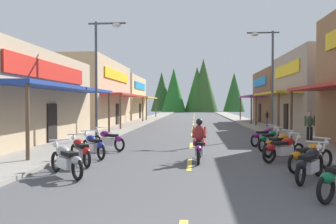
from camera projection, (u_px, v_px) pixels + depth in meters
name	position (u px, v px, depth m)	size (l,w,h in m)	color
ground	(193.00, 123.00, 36.76)	(9.39, 97.94, 0.10)	#4C4C4F
sidewalk_left	(139.00, 122.00, 37.24)	(2.59, 97.94, 0.12)	gray
sidewalk_right	(249.00, 123.00, 36.27)	(2.59, 97.94, 0.12)	gray
centerline_dashes	(194.00, 121.00, 40.41)	(0.16, 73.85, 0.01)	#E0C64C
storefront_left_middle	(84.00, 94.00, 32.58)	(8.37, 13.08, 6.09)	tan
storefront_left_far	(113.00, 98.00, 45.92)	(9.33, 11.33, 5.72)	tan
storefront_right_middle	(326.00, 92.00, 26.06)	(7.84, 9.71, 6.05)	gray
storefront_right_far	(291.00, 97.00, 36.81)	(8.52, 9.54, 5.70)	brown
streetlamp_left	(101.00, 65.00, 18.03)	(2.02, 0.30, 6.47)	#474C51
streetlamp_right	(268.00, 69.00, 21.52)	(2.02, 0.30, 6.73)	#474C51
motorcycle_parked_right_1	(310.00, 163.00, 9.18)	(1.33, 1.80, 1.04)	black
motorcycle_parked_right_2	(311.00, 156.00, 10.48)	(1.79, 1.34, 1.04)	black
motorcycle_parked_right_3	(284.00, 148.00, 12.25)	(1.83, 1.28, 1.04)	black
motorcycle_parked_right_4	(280.00, 144.00, 13.57)	(1.67, 1.49, 1.04)	black
motorcycle_parked_right_5	(270.00, 139.00, 15.32)	(1.44, 1.72, 1.04)	black
motorcycle_parked_right_6	(265.00, 136.00, 16.85)	(1.73, 1.42, 1.04)	black
motorcycle_parked_left_0	(66.00, 160.00, 9.77)	(1.57, 1.59, 1.04)	black
motorcycle_parked_left_1	(80.00, 151.00, 11.65)	(1.34, 1.79, 1.04)	black
motorcycle_parked_left_2	(93.00, 145.00, 13.17)	(1.45, 1.70, 1.04)	black
motorcycle_parked_left_3	(108.00, 139.00, 15.28)	(1.84, 1.27, 1.04)	black
rider_cruising_lead	(199.00, 144.00, 12.30)	(0.60, 2.14, 1.57)	black
pedestrian_by_shop	(310.00, 125.00, 18.39)	(0.57, 0.26, 1.66)	black
pedestrian_browsing	(267.00, 117.00, 29.98)	(0.31, 0.56, 1.57)	#333F8C
treeline_backdrop	(192.00, 89.00, 86.74)	(24.55, 11.44, 13.46)	#305623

